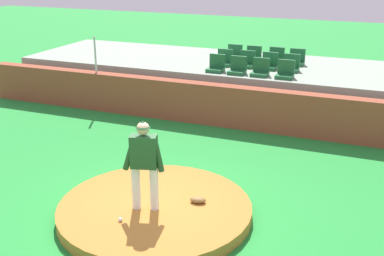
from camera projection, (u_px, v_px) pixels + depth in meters
ground_plane at (155, 215)px, 9.15m from camera, size 60.00×60.00×0.00m
pitchers_mound at (155, 210)px, 9.11m from camera, size 3.62×3.62×0.22m
pitcher at (144, 159)px, 8.62m from camera, size 0.76×0.36×1.70m
baseball at (120, 219)px, 8.50m from camera, size 0.07×0.07×0.07m
fielding_glove at (198, 200)px, 9.14m from camera, size 0.33×0.24×0.11m
brick_barrier at (238, 107)px, 13.59m from camera, size 16.74×0.40×1.17m
fence_post_left at (95, 55)px, 14.80m from camera, size 0.06×0.06×1.11m
bleacher_platform at (261, 84)px, 15.75m from camera, size 15.73×3.99×1.30m
stadium_chair_0 at (216, 66)px, 14.58m from camera, size 0.48×0.44×0.50m
stadium_chair_1 at (238, 68)px, 14.30m from camera, size 0.48×0.44×0.50m
stadium_chair_2 at (260, 70)px, 14.07m from camera, size 0.48×0.44×0.50m
stadium_chair_3 at (285, 72)px, 13.81m from camera, size 0.48×0.44×0.50m
stadium_chair_4 at (224, 60)px, 15.35m from camera, size 0.48×0.44×0.50m
stadium_chair_5 at (247, 62)px, 15.12m from camera, size 0.48×0.44×0.50m
stadium_chair_6 at (269, 64)px, 14.87m from camera, size 0.48×0.44×0.50m
stadium_chair_7 at (291, 66)px, 14.61m from camera, size 0.48×0.44×0.50m
stadium_chair_8 at (234, 55)px, 16.13m from camera, size 0.48×0.44×0.50m
stadium_chair_9 at (253, 57)px, 15.89m from camera, size 0.48×0.44×0.50m
stadium_chair_10 at (276, 58)px, 15.66m from camera, size 0.48×0.44×0.50m
stadium_chair_11 at (297, 60)px, 15.42m from camera, size 0.48×0.44×0.50m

